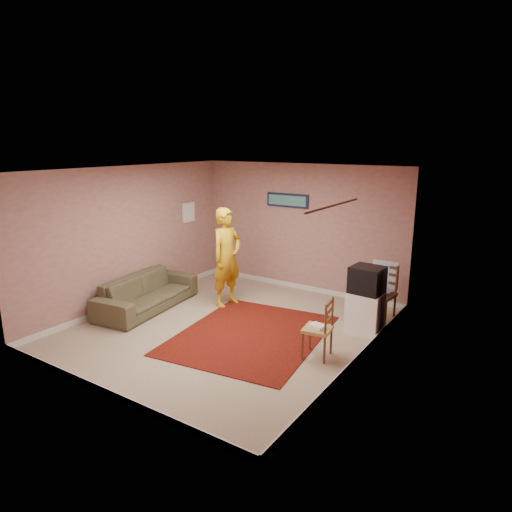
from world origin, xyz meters
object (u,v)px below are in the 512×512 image
Objects in this scene: sofa at (147,292)px; person at (227,257)px; tv_cabinet at (365,312)px; crt_tv at (367,280)px; chair_b at (318,322)px; chair_a at (381,288)px.

person reaches higher than sofa.
crt_tv is (-0.01, 0.00, 0.55)m from tv_cabinet.
person is (1.11, 0.99, 0.61)m from sofa.
person reaches higher than chair_b.
person is (-2.69, -0.77, 0.33)m from chair_a.
crt_tv is 0.99× the size of chair_a.
crt_tv reaches higher than chair_a.
chair_a is 0.29× the size of person.
tv_cabinet is 0.36× the size of person.
sofa is 1.61m from person.
sofa is at bearing 140.12° from person.
tv_cabinet is 0.55m from crt_tv.
tv_cabinet is 2.71m from person.
chair_a is 0.25× the size of sofa.
chair_a is 2.82m from person.
tv_cabinet is at bearing -80.56° from sofa.
chair_a is (0.05, 0.58, 0.26)m from tv_cabinet.
chair_a reaches higher than sofa.
chair_b is at bearing -97.82° from crt_tv.
crt_tv is 3.97m from sofa.
tv_cabinet is 1.27× the size of crt_tv.
person reaches higher than crt_tv.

